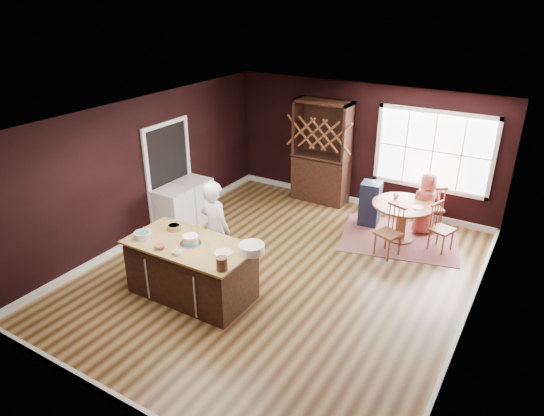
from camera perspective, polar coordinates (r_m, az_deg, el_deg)
The scene contains 27 objects.
room_shell at distance 7.78m, azimuth 1.18°, elevation 0.76°, with size 7.00×7.00×7.00m.
window at distance 10.30m, azimuth 18.43°, elevation 6.40°, with size 2.36×0.10×1.66m, color white, non-canonical shape.
doorway at distance 10.01m, azimuth -11.98°, elevation 3.75°, with size 0.08×1.26×2.13m, color white, non-canonical shape.
kitchen_island at distance 7.76m, azimuth -9.44°, elevation -7.27°, with size 1.98×1.04×0.92m.
dining_table at distance 9.60m, azimuth 15.07°, elevation -0.69°, with size 1.17×1.17×0.75m.
baker at distance 8.05m, azimuth -6.70°, elevation -2.51°, with size 0.62×0.41×1.69m, color silver.
layer_cake at distance 7.48m, azimuth -9.58°, elevation -3.70°, with size 0.33×0.33×0.13m, color white, non-canonical shape.
bowl_blue at distance 7.81m, azimuth -14.96°, elevation -3.10°, with size 0.26×0.26×0.10m, color beige.
bowl_yellow at distance 7.96m, azimuth -11.45°, elevation -2.25°, with size 0.23×0.23×0.08m, color #9F894F.
bowl_pink at distance 7.44m, azimuth -13.10°, elevation -4.51°, with size 0.17×0.17×0.06m, color silver.
bowl_olive at distance 7.25m, azimuth -11.13°, elevation -5.17°, with size 0.14×0.14×0.05m, color silver.
drinking_glass at distance 7.26m, azimuth -7.50°, elevation -4.46°, with size 0.07×0.07×0.14m, color silver.
dinner_plate at distance 7.18m, azimuth -5.78°, elevation -5.27°, with size 0.28×0.28×0.02m, color white.
white_tub at distance 7.15m, azimuth -2.44°, elevation -4.78°, with size 0.39×0.39×0.13m, color white.
stoneware_crock at distance 6.75m, azimuth -5.92°, elevation -6.52°, with size 0.16×0.16×0.19m, color brown.
rug at distance 9.82m, azimuth 14.74°, elevation -3.48°, with size 2.19×1.69×0.01m, color brown.
chair_east at distance 9.45m, azimuth 19.40°, elevation -2.18°, with size 0.39×0.37×0.93m, color brown, non-canonical shape.
chair_south at distance 8.97m, azimuth 13.55°, elevation -2.68°, with size 0.41×0.39×0.98m, color brown, non-canonical shape.
chair_north at distance 10.24m, azimuth 18.29°, elevation 0.21°, with size 0.41×0.39×0.97m, color olive, non-canonical shape.
seated_woman at distance 9.95m, azimuth 17.66°, elevation 0.54°, with size 0.62×0.40×1.27m, color #BF5651.
high_chair at distance 10.09m, azimuth 11.47°, elevation 0.61°, with size 0.39×0.39×0.96m, color black, non-canonical shape.
toddler at distance 9.99m, azimuth 11.75°, elevation 2.41°, with size 0.18×0.14×0.26m, color #8CA5BF, non-canonical shape.
table_plate at distance 9.40m, azimuth 16.86°, elevation 0.03°, with size 0.20×0.20×0.01m, color beige.
table_cup at distance 9.73m, azimuth 14.40°, elevation 1.42°, with size 0.11×0.11×0.09m, color silver.
hutch at distance 10.89m, azimuth 5.86°, elevation 6.56°, with size 1.26×0.52×2.30m, color #392010.
washer at distance 9.80m, azimuth -11.51°, elevation -0.32°, with size 0.62×0.60×0.89m, color white.
dryer at distance 10.24m, azimuth -9.13°, elevation 0.96°, with size 0.62×0.60×0.89m, color silver.
Camera 1 is at (3.54, -6.18, 4.47)m, focal length 32.00 mm.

